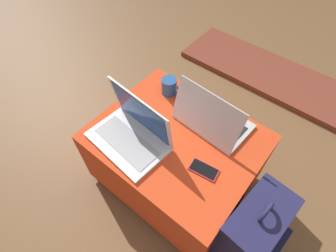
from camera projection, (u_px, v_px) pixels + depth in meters
ground_plane at (175, 177)px, 1.63m from camera, size 14.00×14.00×0.00m
ottoman at (176, 159)px, 1.46m from camera, size 0.80×0.66×0.44m
laptop_near at (132, 132)px, 1.23m from camera, size 0.39×0.27×0.25m
laptop_far at (211, 119)px, 1.28m from camera, size 0.37×0.26×0.24m
cell_phone at (204, 170)px, 1.17m from camera, size 0.14×0.08×0.01m
backpack at (252, 233)px, 1.22m from camera, size 0.26×0.35×0.53m
coffee_mug at (170, 86)px, 1.43m from camera, size 0.12×0.08×0.09m
fireplace_hearth at (265, 72)px, 2.20m from camera, size 1.40×0.50×0.04m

